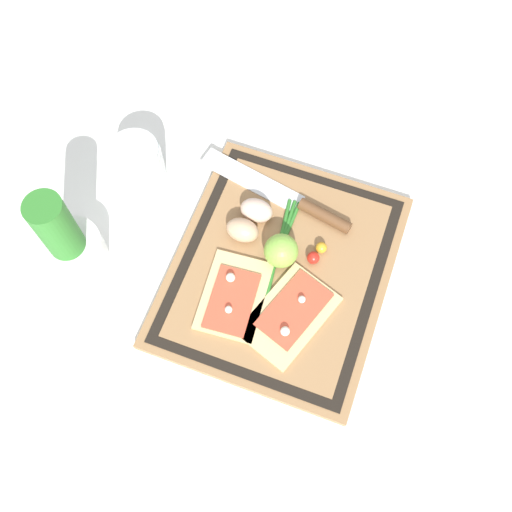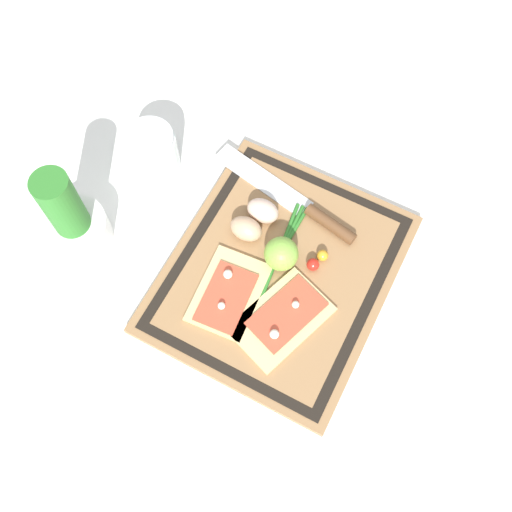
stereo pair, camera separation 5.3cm
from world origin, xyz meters
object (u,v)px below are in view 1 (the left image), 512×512
object	(u,v)px
pizza_slice_far	(233,296)
lime	(281,251)
herb_pot	(67,242)
sauce_jar	(138,165)
knife	(300,204)
egg_pink	(256,210)
cherry_tomato_red	(313,258)
pizza_slice_near	(290,314)
egg_brown	(242,230)
cherry_tomato_yellow	(321,248)

from	to	relation	value
pizza_slice_far	lime	bearing A→B (deg)	-27.60
herb_pot	sauce_jar	bearing A→B (deg)	-10.56
knife	egg_pink	size ratio (longest dim) A/B	5.20
cherry_tomato_red	pizza_slice_near	bearing A→B (deg)	177.90
knife	sauce_jar	bearing A→B (deg)	96.24
herb_pot	sauce_jar	world-z (taller)	herb_pot
pizza_slice_near	sauce_jar	world-z (taller)	sauce_jar
knife	cherry_tomato_red	world-z (taller)	same
knife	egg_pink	distance (m)	0.08
pizza_slice_near	egg_brown	world-z (taller)	egg_brown
herb_pot	lime	bearing A→B (deg)	-70.91
egg_brown	cherry_tomato_yellow	distance (m)	0.14
cherry_tomato_yellow	sauce_jar	distance (m)	0.37
pizza_slice_far	lime	size ratio (longest dim) A/B	2.62
pizza_slice_near	egg_brown	distance (m)	0.17
egg_pink	cherry_tomato_yellow	xyz separation A→B (m)	(-0.02, -0.13, -0.01)
pizza_slice_near	herb_pot	xyz separation A→B (m)	(-0.02, 0.39, 0.04)
egg_pink	egg_brown	bearing A→B (deg)	168.01
pizza_slice_far	cherry_tomato_yellow	distance (m)	0.18
pizza_slice_far	cherry_tomato_red	size ratio (longest dim) A/B	7.02
pizza_slice_far	egg_brown	world-z (taller)	egg_brown
pizza_slice_near	sauce_jar	bearing A→B (deg)	64.40
pizza_slice_near	knife	xyz separation A→B (m)	(0.20, 0.05, 0.00)
cherry_tomato_red	herb_pot	bearing A→B (deg)	108.57
egg_brown	cherry_tomato_yellow	world-z (taller)	egg_brown
lime	cherry_tomato_red	size ratio (longest dim) A/B	2.68
egg_brown	lime	distance (m)	0.08
egg_pink	lime	xyz separation A→B (m)	(-0.06, -0.07, 0.01)
egg_brown	herb_pot	distance (m)	0.30
pizza_slice_far	egg_brown	size ratio (longest dim) A/B	2.65
egg_brown	egg_pink	xyz separation A→B (m)	(0.04, -0.01, 0.00)
knife	lime	size ratio (longest dim) A/B	5.14
cherry_tomato_red	sauce_jar	bearing A→B (deg)	80.29
pizza_slice_near	knife	bearing A→B (deg)	14.43
cherry_tomato_yellow	cherry_tomato_red	bearing A→B (deg)	162.86
egg_brown	lime	xyz separation A→B (m)	(-0.02, -0.08, 0.01)
herb_pot	pizza_slice_near	bearing A→B (deg)	-86.48
cherry_tomato_red	cherry_tomato_yellow	bearing A→B (deg)	-17.14
pizza_slice_near	cherry_tomato_yellow	world-z (taller)	pizza_slice_near
egg_brown	cherry_tomato_yellow	xyz separation A→B (m)	(0.02, -0.14, -0.01)
pizza_slice_far	herb_pot	xyz separation A→B (m)	(-0.02, 0.29, 0.04)
egg_brown	cherry_tomato_red	world-z (taller)	egg_brown
pizza_slice_far	sauce_jar	world-z (taller)	sauce_jar
cherry_tomato_yellow	herb_pot	bearing A→B (deg)	111.24
knife	lime	world-z (taller)	lime
pizza_slice_far	cherry_tomato_yellow	xyz separation A→B (m)	(0.14, -0.11, 0.00)
knife	pizza_slice_far	bearing A→B (deg)	166.69
egg_pink	cherry_tomato_red	size ratio (longest dim) A/B	2.65
pizza_slice_far	egg_pink	size ratio (longest dim) A/B	2.65
cherry_tomato_yellow	sauce_jar	bearing A→B (deg)	84.11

